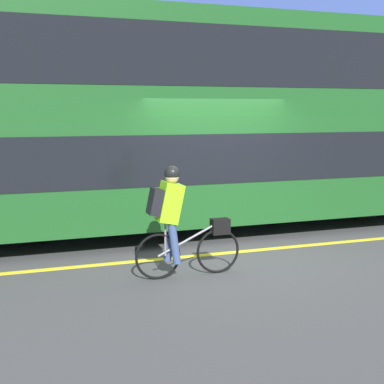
# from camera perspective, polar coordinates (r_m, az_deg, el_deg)

# --- Properties ---
(ground_plane) EXTENTS (80.00, 80.00, 0.00)m
(ground_plane) POSITION_cam_1_polar(r_m,az_deg,el_deg) (8.80, 3.90, -6.51)
(ground_plane) COLOR #424244
(road_center_line) EXTENTS (50.00, 0.14, 0.01)m
(road_center_line) POSITION_cam_1_polar(r_m,az_deg,el_deg) (8.81, 3.87, -6.47)
(road_center_line) COLOR yellow
(road_center_line) RESTS_ON ground_plane
(sidewalk_curb) EXTENTS (60.00, 2.25, 0.13)m
(sidewalk_curb) POSITION_cam_1_polar(r_m,az_deg,el_deg) (14.01, -5.06, -0.53)
(sidewalk_curb) COLOR #A8A399
(sidewalk_curb) RESTS_ON ground_plane
(building_facade) EXTENTS (60.00, 0.30, 8.84)m
(building_facade) POSITION_cam_1_polar(r_m,az_deg,el_deg) (15.22, -6.50, 16.65)
(building_facade) COLOR #33478C
(building_facade) RESTS_ON ground_plane
(bus) EXTENTS (11.46, 2.45, 4.01)m
(bus) POSITION_cam_1_polar(r_m,az_deg,el_deg) (10.21, 1.92, 8.21)
(bus) COLOR black
(bus) RESTS_ON ground_plane
(cyclist_on_bike) EXTENTS (1.53, 0.32, 1.57)m
(cyclist_on_bike) POSITION_cam_1_polar(r_m,az_deg,el_deg) (7.35, -1.61, -2.73)
(cyclist_on_bike) COLOR black
(cyclist_on_bike) RESTS_ON ground_plane
(trash_bin) EXTENTS (0.45, 0.45, 0.84)m
(trash_bin) POSITION_cam_1_polar(r_m,az_deg,el_deg) (14.83, 6.22, 1.85)
(trash_bin) COLOR #262628
(trash_bin) RESTS_ON sidewalk_curb
(street_sign_post) EXTENTS (0.36, 0.09, 2.28)m
(street_sign_post) POSITION_cam_1_polar(r_m,az_deg,el_deg) (16.22, 15.75, 5.22)
(street_sign_post) COLOR #59595B
(street_sign_post) RESTS_ON sidewalk_curb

